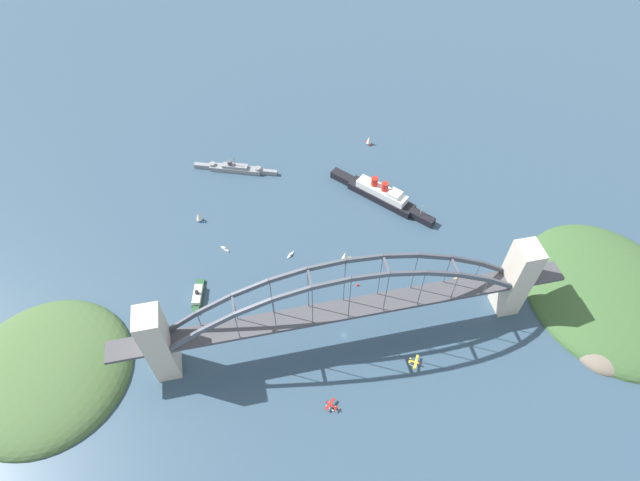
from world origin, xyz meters
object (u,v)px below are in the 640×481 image
Objects in this scene: small_boat_1 at (290,255)px; small_boat_5 at (369,140)px; seaplane_second_in_formation at (415,363)px; channel_marker_buoy at (358,285)px; small_boat_2 at (345,255)px; naval_cruiser at (235,168)px; small_boat_4 at (225,249)px; ocean_liner at (381,194)px; seaplane_taxiing_near_bridge at (331,405)px; small_boat_3 at (453,282)px; harbor_arch_bridge at (346,308)px; small_boat_0 at (199,217)px; harbor_ferry_steamer at (198,295)px.

small_boat_5 is at bearing 50.73° from small_boat_1.
seaplane_second_in_formation is 3.74× the size of channel_marker_buoy.
naval_cruiser is at bearing 121.96° from small_boat_2.
naval_cruiser is 11.01× the size of small_boat_4.
ocean_liner is 9.43× the size of seaplane_taxiing_near_bridge.
small_boat_5 is 3.61× the size of channel_marker_buoy.
small_boat_1 is at bearing -18.26° from small_boat_4.
seaplane_second_in_formation is at bearing -131.20° from small_boat_3.
ocean_liner is 29.70× the size of channel_marker_buoy.
harbor_arch_bridge is 100.65m from small_boat_3.
ocean_liner is 153.68m from small_boat_0.
small_boat_3 is at bearing -29.28° from small_boat_0.
harbor_arch_bridge is 208.71m from small_boat_5.
small_boat_2 is at bearing -17.46° from small_boat_4.
channel_marker_buoy is (77.00, -144.37, -1.93)m from naval_cruiser.
ocean_liner reaches higher than small_boat_0.
ocean_liner is 12.80× the size of small_boat_1.
small_boat_0 is at bearing -122.72° from naval_cruiser.
ocean_liner reaches higher than harbor_ferry_steamer.
harbor_arch_bridge is 61.45m from seaplane_taxiing_near_bridge.
naval_cruiser is 11.47× the size of small_boat_1.
harbor_ferry_steamer is 11.06× the size of channel_marker_buoy.
small_boat_5 reaches higher than small_boat_4.
seaplane_taxiing_near_bridge is 95.09m from channel_marker_buoy.
ocean_liner reaches higher than seaplane_second_in_formation.
seaplane_second_in_formation is 126.21m from small_boat_1.
seaplane_taxiing_near_bridge is 133.38m from small_boat_3.
small_boat_0 reaches higher than seaplane_taxiing_near_bridge.
small_boat_0 is 143.70m from channel_marker_buoy.
small_boat_4 is (-135.96, -27.99, -5.11)m from ocean_liner.
harbor_ferry_steamer reaches higher than small_boat_3.
small_boat_5 is at bearing 82.36° from seaplane_second_in_formation.
small_boat_1 is at bearing 18.48° from harbor_ferry_steamer.
channel_marker_buoy reaches higher than small_boat_3.
harbor_arch_bridge is at bearing -104.43° from small_boat_2.
harbor_arch_bridge is 87.56m from small_boat_1.
harbor_ferry_steamer is at bearing 172.04° from small_boat_3.
small_boat_1 is (-4.60, 124.75, -1.20)m from seaplane_taxiing_near_bridge.
small_boat_5 is (-19.86, 167.75, 3.79)m from small_boat_3.
ocean_liner reaches higher than small_boat_5.
seaplane_second_in_formation reaches higher than small_boat_3.
seaplane_taxiing_near_bridge is 1.30× the size of small_boat_4.
naval_cruiser is 7.12× the size of seaplane_second_in_formation.
ocean_liner reaches higher than naval_cruiser.
seaplane_taxiing_near_bridge is 1.36× the size of small_boat_1.
small_boat_4 is (-90.97, 28.62, -3.60)m from small_boat_2.
small_boat_5 is (30.15, 224.87, 2.55)m from seaplane_second_in_formation.
seaplane_second_in_formation is (138.47, -83.48, -0.32)m from harbor_ferry_steamer.
seaplane_second_in_formation is 169.60m from small_boat_4.
seaplane_taxiing_near_bridge reaches higher than channel_marker_buoy.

